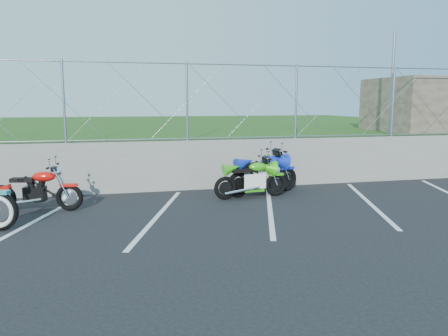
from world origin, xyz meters
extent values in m
plane|color=black|center=(0.00, 0.00, 0.00)|extent=(90.00, 90.00, 0.00)
cube|color=slate|center=(0.00, 3.50, 0.65)|extent=(30.00, 0.22, 1.30)
cube|color=#204512|center=(0.00, 13.50, 0.65)|extent=(30.00, 20.00, 1.30)
cube|color=brown|center=(10.50, 5.50, 2.20)|extent=(5.00, 3.00, 1.80)
cylinder|color=gray|center=(0.00, 3.50, 3.25)|extent=(28.00, 0.03, 0.03)
cylinder|color=gray|center=(0.00, 3.50, 1.35)|extent=(28.00, 0.03, 0.03)
cylinder|color=gray|center=(7.20, 3.90, 2.80)|extent=(0.08, 0.08, 3.00)
cube|color=silver|center=(-2.40, 1.00, 0.00)|extent=(1.49, 4.31, 0.01)
cube|color=silver|center=(0.00, 1.00, 0.00)|extent=(1.49, 4.31, 0.01)
cube|color=silver|center=(2.40, 1.00, 0.00)|extent=(1.49, 4.31, 0.01)
cube|color=silver|center=(4.80, 1.00, 0.00)|extent=(1.49, 4.31, 0.01)
torus|color=black|center=(-3.16, 2.06, 0.29)|extent=(0.58, 0.20, 0.57)
torus|color=black|center=(-1.80, 1.82, 0.29)|extent=(0.58, 0.20, 0.57)
cube|color=black|center=(-2.50, 1.94, 0.37)|extent=(0.46, 0.33, 0.31)
ellipsoid|color=red|center=(-2.30, 1.91, 0.74)|extent=(0.52, 0.31, 0.21)
cube|color=black|center=(-2.73, 1.98, 0.67)|extent=(0.49, 0.30, 0.08)
cube|color=red|center=(-1.80, 1.82, 0.55)|extent=(0.37, 0.20, 0.06)
cylinder|color=silver|center=(-2.10, 1.87, 0.96)|extent=(0.14, 0.66, 0.03)
torus|color=black|center=(1.66, 2.08, 0.28)|extent=(0.56, 0.16, 0.56)
torus|color=black|center=(2.97, 2.20, 0.28)|extent=(0.56, 0.16, 0.56)
cube|color=black|center=(2.30, 2.14, 0.37)|extent=(0.45, 0.30, 0.32)
ellipsoid|color=green|center=(2.50, 2.16, 0.74)|extent=(0.51, 0.27, 0.22)
cube|color=black|center=(2.06, 2.12, 0.68)|extent=(0.48, 0.27, 0.08)
cube|color=green|center=(2.97, 2.20, 0.54)|extent=(0.36, 0.17, 0.06)
cylinder|color=silver|center=(2.66, 2.17, 0.96)|extent=(0.09, 0.67, 0.03)
torus|color=black|center=(2.02, 2.22, 0.31)|extent=(0.63, 0.30, 0.63)
torus|color=black|center=(3.44, 2.68, 0.31)|extent=(0.63, 0.30, 0.63)
cube|color=black|center=(2.71, 2.44, 0.42)|extent=(0.55, 0.43, 0.36)
ellipsoid|color=#142FC3|center=(2.93, 2.51, 0.84)|extent=(0.60, 0.41, 0.24)
cube|color=black|center=(2.45, 2.36, 0.76)|extent=(0.58, 0.40, 0.09)
cube|color=#142FC3|center=(3.44, 2.68, 0.61)|extent=(0.43, 0.27, 0.06)
cylinder|color=silver|center=(3.10, 2.57, 1.08)|extent=(0.26, 0.73, 0.03)
camera|label=1|loc=(-0.72, -7.74, 2.28)|focal=35.00mm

